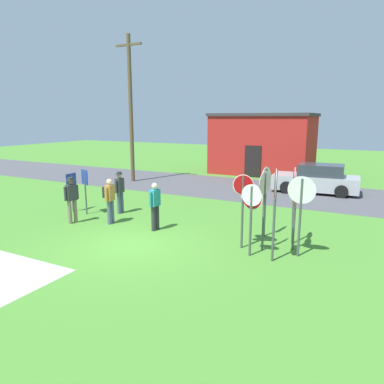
# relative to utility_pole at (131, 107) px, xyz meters

# --- Properties ---
(ground_plane) EXTENTS (80.00, 80.00, 0.00)m
(ground_plane) POSITION_rel_utility_pole_xyz_m (6.88, -9.37, -4.51)
(ground_plane) COLOR #47842D
(street_asphalt) EXTENTS (60.00, 6.40, 0.01)m
(street_asphalt) POSITION_rel_utility_pole_xyz_m (6.88, 0.84, -4.51)
(street_asphalt) COLOR #4C4C51
(street_asphalt) RESTS_ON ground
(building_background) EXTENTS (6.89, 4.68, 4.20)m
(building_background) POSITION_rel_utility_pole_xyz_m (6.15, 7.17, -2.41)
(building_background) COLOR #B2231E
(building_background) RESTS_ON ground
(utility_pole) EXTENTS (1.80, 0.24, 8.66)m
(utility_pole) POSITION_rel_utility_pole_xyz_m (0.00, 0.00, 0.00)
(utility_pole) COLOR brown
(utility_pole) RESTS_ON ground
(parked_car_on_street) EXTENTS (4.40, 2.22, 1.51)m
(parked_car_on_street) POSITION_rel_utility_pole_xyz_m (10.71, 1.66, -3.82)
(parked_car_on_street) COLOR #A5A8AD
(parked_car_on_street) RESTS_ON ground
(stop_sign_rear_right) EXTENTS (0.17, 0.72, 2.04)m
(stop_sign_rear_right) POSITION_rel_utility_pole_xyz_m (11.44, -7.44, -3.13)
(stop_sign_rear_right) COLOR #474C4C
(stop_sign_rear_right) RESTS_ON ground
(stop_sign_low_front) EXTENTS (0.15, 0.66, 2.42)m
(stop_sign_low_front) POSITION_rel_utility_pole_xyz_m (11.30, -6.93, -2.89)
(stop_sign_low_front) COLOR #474C4C
(stop_sign_low_front) RESTS_ON ground
(stop_sign_rear_left) EXTENTS (0.61, 0.12, 2.08)m
(stop_sign_rear_left) POSITION_rel_utility_pole_xyz_m (10.46, -8.51, -3.13)
(stop_sign_rear_left) COLOR #474C4C
(stop_sign_rear_left) RESTS_ON ground
(stop_sign_nearest) EXTENTS (0.77, 0.07, 2.31)m
(stop_sign_nearest) POSITION_rel_utility_pole_xyz_m (11.69, -7.91, -2.93)
(stop_sign_nearest) COLOR #474C4C
(stop_sign_nearest) RESTS_ON ground
(stop_sign_tallest) EXTENTS (0.77, 0.26, 1.92)m
(stop_sign_tallest) POSITION_rel_utility_pole_xyz_m (10.17, -7.58, -3.21)
(stop_sign_tallest) COLOR #474C4C
(stop_sign_tallest) RESTS_ON ground
(stop_sign_leaning_right) EXTENTS (0.23, 0.80, 2.58)m
(stop_sign_leaning_right) POSITION_rel_utility_pole_xyz_m (11.14, -8.60, -2.73)
(stop_sign_leaning_right) COLOR #474C4C
(stop_sign_leaning_right) RESTS_ON ground
(stop_sign_far_back) EXTENTS (0.60, 0.18, 2.26)m
(stop_sign_far_back) POSITION_rel_utility_pole_xyz_m (10.04, -8.02, -3.02)
(stop_sign_far_back) COLOR #474C4C
(stop_sign_far_back) RESTS_ON ground
(stop_sign_center_cluster) EXTENTS (0.10, 0.82, 2.34)m
(stop_sign_center_cluster) POSITION_rel_utility_pole_xyz_m (10.32, -6.63, -2.90)
(stop_sign_center_cluster) COLOR #474C4C
(stop_sign_center_cluster) RESTS_ON ground
(stop_sign_leaning_left) EXTENTS (0.15, 0.68, 2.39)m
(stop_sign_leaning_left) POSITION_rel_utility_pole_xyz_m (10.65, -7.92, -2.90)
(stop_sign_leaning_left) COLOR #474C4C
(stop_sign_leaning_left) RESTS_ON ground
(person_in_teal) EXTENTS (0.32, 0.57, 1.74)m
(person_in_teal) POSITION_rel_utility_pole_xyz_m (4.19, -6.48, -3.53)
(person_in_teal) COLOR #4C5670
(person_in_teal) RESTS_ON ground
(person_in_dark_shirt) EXTENTS (0.32, 0.55, 1.74)m
(person_in_dark_shirt) POSITION_rel_utility_pole_xyz_m (3.52, -8.44, -3.53)
(person_in_dark_shirt) COLOR #7A6B56
(person_in_dark_shirt) RESTS_ON ground
(person_on_left) EXTENTS (0.39, 0.56, 1.69)m
(person_on_left) POSITION_rel_utility_pole_xyz_m (4.80, -7.83, -3.53)
(person_on_left) COLOR #4C5670
(person_on_left) RESTS_ON ground
(person_with_sunhat) EXTENTS (0.26, 0.57, 1.69)m
(person_with_sunhat) POSITION_rel_utility_pole_xyz_m (6.75, -7.75, -3.56)
(person_with_sunhat) COLOR #2D2D33
(person_with_sunhat) RESTS_ON ground
(info_panel_leftmost) EXTENTS (0.08, 0.60, 1.62)m
(info_panel_leftmost) POSITION_rel_utility_pole_xyz_m (2.22, -7.18, -3.40)
(info_panel_leftmost) COLOR #4C4C51
(info_panel_leftmost) RESTS_ON ground
(info_panel_middle) EXTENTS (0.56, 0.27, 1.84)m
(info_panel_middle) POSITION_rel_utility_pole_xyz_m (3.06, -7.26, -3.24)
(info_panel_middle) COLOR #4C4C51
(info_panel_middle) RESTS_ON ground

